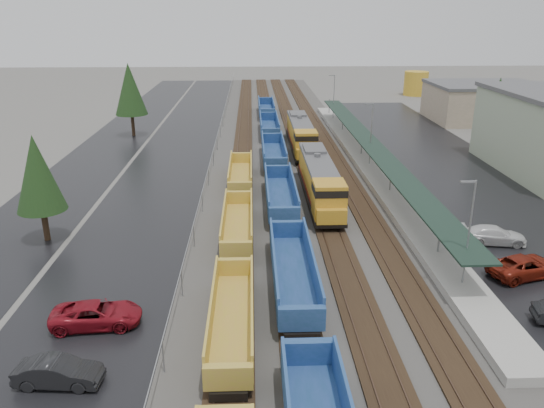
{
  "coord_description": "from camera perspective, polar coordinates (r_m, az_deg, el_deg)",
  "views": [
    {
      "loc": [
        -4.7,
        -11.56,
        18.04
      ],
      "look_at": [
        -3.0,
        32.6,
        2.0
      ],
      "focal_mm": 35.0,
      "sensor_mm": 36.0,
      "label": 1
    }
  ],
  "objects": [
    {
      "name": "ballast_strip",
      "position": [
        73.94,
        1.51,
        5.85
      ],
      "size": [
        20.0,
        160.0,
        0.08
      ],
      "primitive_type": "cube",
      "color": "#302D2B",
      "rests_on": "ground"
    },
    {
      "name": "trackbed",
      "position": [
        73.91,
        1.51,
        5.94
      ],
      "size": [
        14.6,
        160.0,
        0.22
      ],
      "color": "black",
      "rests_on": "ground"
    },
    {
      "name": "west_parking_lot",
      "position": [
        74.52,
        -10.13,
        5.63
      ],
      "size": [
        10.0,
        160.0,
        0.02
      ],
      "primitive_type": "cube",
      "color": "black",
      "rests_on": "ground"
    },
    {
      "name": "west_road",
      "position": [
        76.54,
        -17.6,
        5.38
      ],
      "size": [
        9.0,
        160.0,
        0.02
      ],
      "primitive_type": "cube",
      "color": "black",
      "rests_on": "ground"
    },
    {
      "name": "east_commuter_lot",
      "position": [
        68.39,
        18.2,
        3.65
      ],
      "size": [
        16.0,
        100.0,
        0.02
      ],
      "primitive_type": "cube",
      "color": "black",
      "rests_on": "ground"
    },
    {
      "name": "station_platform",
      "position": [
        65.52,
        10.42,
        4.3
      ],
      "size": [
        3.0,
        80.0,
        8.0
      ],
      "color": "#9E9B93",
      "rests_on": "ground"
    },
    {
      "name": "chainlink_fence",
      "position": [
        72.07,
        -6.01,
        6.66
      ],
      "size": [
        0.08,
        160.04,
        2.02
      ],
      "color": "gray",
      "rests_on": "ground"
    },
    {
      "name": "distant_hills",
      "position": [
        228.4,
        10.69,
        15.09
      ],
      "size": [
        301.0,
        140.0,
        25.2
      ],
      "color": "#41513F",
      "rests_on": "ground"
    },
    {
      "name": "tree_west_near",
      "position": [
        46.65,
        -23.92,
        3.02
      ],
      "size": [
        3.96,
        3.96,
        9.0
      ],
      "color": "#332316",
      "rests_on": "ground"
    },
    {
      "name": "tree_west_far",
      "position": [
        84.3,
        -15.05,
        11.85
      ],
      "size": [
        4.84,
        4.84,
        11.0
      ],
      "color": "#332316",
      "rests_on": "ground"
    },
    {
      "name": "tree_east",
      "position": [
        77.73,
        23.06,
        9.83
      ],
      "size": [
        4.4,
        4.4,
        10.0
      ],
      "color": "#332316",
      "rests_on": "ground"
    },
    {
      "name": "locomotive_lead",
      "position": [
        53.01,
        5.16,
        2.55
      ],
      "size": [
        2.82,
        18.57,
        4.2
      ],
      "color": "black",
      "rests_on": "ground"
    },
    {
      "name": "locomotive_trail",
      "position": [
        73.2,
        3.12,
        7.47
      ],
      "size": [
        2.82,
        18.57,
        4.2
      ],
      "color": "black",
      "rests_on": "ground"
    },
    {
      "name": "well_string_yellow",
      "position": [
        31.95,
        -4.3,
        -12.11
      ],
      "size": [
        2.49,
        70.64,
        2.21
      ],
      "color": "gold",
      "rests_on": "ground"
    },
    {
      "name": "well_string_blue",
      "position": [
        51.83,
        0.9,
        0.99
      ],
      "size": [
        2.77,
        111.95,
        2.46
      ],
      "color": "navy",
      "rests_on": "ground"
    },
    {
      "name": "storage_tank",
      "position": [
        128.41,
        15.21,
        12.41
      ],
      "size": [
        5.37,
        5.37,
        5.37
      ],
      "primitive_type": "cylinder",
      "color": "gold",
      "rests_on": "ground"
    },
    {
      "name": "parked_car_west_b",
      "position": [
        30.39,
        -21.99,
        -16.46
      ],
      "size": [
        1.87,
        4.52,
        1.45
      ],
      "primitive_type": "imported",
      "rotation": [
        0.0,
        0.0,
        1.5
      ],
      "color": "black",
      "rests_on": "ground"
    },
    {
      "name": "parked_car_west_c",
      "position": [
        34.54,
        -18.35,
        -11.23
      ],
      "size": [
        2.89,
        5.57,
        1.5
      ],
      "primitive_type": "imported",
      "rotation": [
        0.0,
        0.0,
        1.65
      ],
      "color": "maroon",
      "rests_on": "ground"
    },
    {
      "name": "parked_car_east_b",
      "position": [
        42.58,
        25.55,
        -6.08
      ],
      "size": [
        4.01,
        6.03,
        1.54
      ],
      "primitive_type": "imported",
      "rotation": [
        0.0,
        0.0,
        1.86
      ],
      "color": "maroon",
      "rests_on": "ground"
    },
    {
      "name": "parked_car_east_c",
      "position": [
        47.34,
        22.77,
        -3.13
      ],
      "size": [
        2.74,
        5.35,
        1.48
      ],
      "primitive_type": "imported",
      "rotation": [
        0.0,
        0.0,
        1.44
      ],
      "color": "silver",
      "rests_on": "ground"
    }
  ]
}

